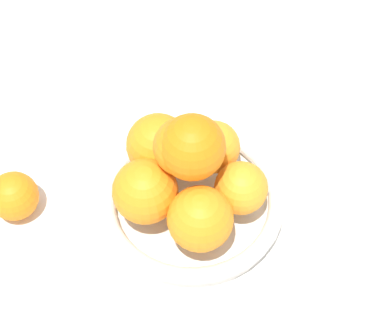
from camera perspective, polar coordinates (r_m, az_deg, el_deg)
The scene contains 4 objects.
ground_plane at distance 0.86m, azimuth 0.00°, elevation -4.07°, with size 4.00×4.00×0.00m, color silver.
fruit_bowl at distance 0.85m, azimuth 0.00°, elevation -3.44°, with size 0.24×0.24×0.04m.
orange_pile at distance 0.78m, azimuth -0.60°, elevation -0.66°, with size 0.19×0.19×0.14m.
stray_orange at distance 0.87m, azimuth -15.56°, elevation -2.89°, with size 0.06×0.06×0.06m, color orange.
Camera 1 is at (-0.42, -0.15, 0.74)m, focal length 60.00 mm.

